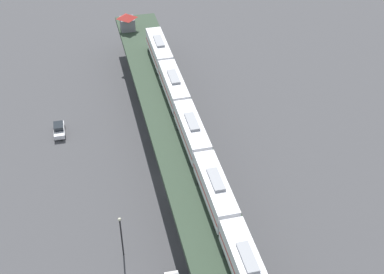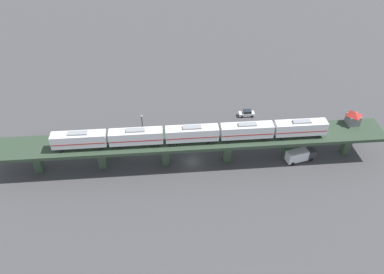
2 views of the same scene
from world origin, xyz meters
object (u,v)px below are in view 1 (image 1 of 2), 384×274
(street_lamp, at_px, (121,233))
(subway_train, at_px, (192,131))
(signal_hut, at_px, (127,21))
(delivery_truck, at_px, (163,84))
(street_car_white, at_px, (59,129))

(street_lamp, bearing_deg, subway_train, -154.11)
(signal_hut, xyz_separation_m, street_lamp, (24.11, 46.42, -4.94))
(signal_hut, bearing_deg, street_lamp, 62.56)
(subway_train, xyz_separation_m, delivery_truck, (-8.72, -24.88, -8.02))
(subway_train, bearing_deg, signal_hut, -102.61)
(street_car_white, relative_size, delivery_truck, 0.64)
(street_car_white, distance_m, street_lamp, 30.28)
(signal_hut, relative_size, street_lamp, 0.59)
(street_car_white, bearing_deg, signal_hut, -143.07)
(signal_hut, xyz_separation_m, delivery_truck, (-0.01, 14.07, -7.28))
(delivery_truck, distance_m, street_lamp, 40.42)
(signal_hut, xyz_separation_m, street_car_white, (21.82, 16.40, -8.11))
(signal_hut, distance_m, delivery_truck, 15.84)
(subway_train, xyz_separation_m, street_car_white, (13.11, -22.55, -8.85))
(signal_hut, distance_m, street_car_white, 28.47)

